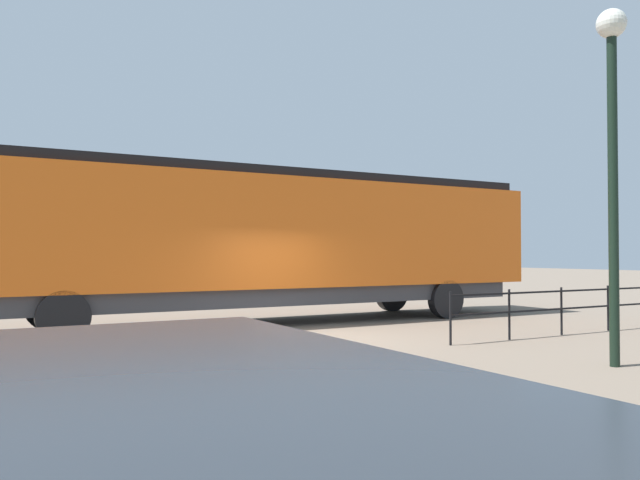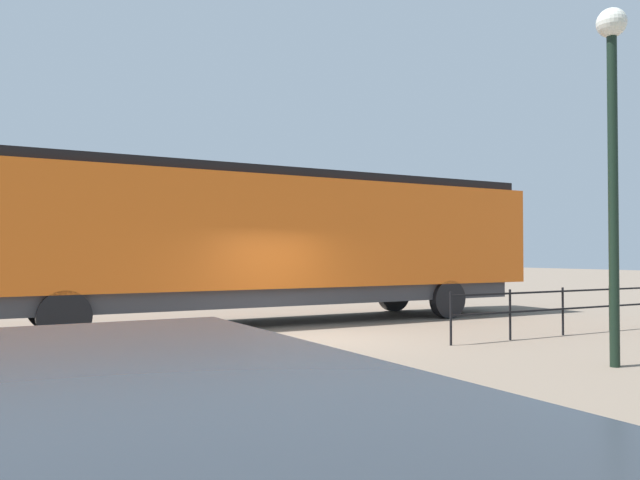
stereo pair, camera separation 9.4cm
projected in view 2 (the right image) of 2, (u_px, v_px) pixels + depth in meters
name	position (u px, v px, depth m)	size (l,w,h in m)	color
ground_plane	(306.00, 339.00, 13.74)	(120.00, 120.00, 0.00)	#756656
locomotive	(280.00, 238.00, 17.15)	(2.95, 16.16, 4.05)	orange
lamp_post	(612.00, 119.00, 10.46)	(0.49, 0.49, 5.94)	black
platform_fence	(610.00, 302.00, 15.23)	(0.05, 9.97, 1.09)	black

